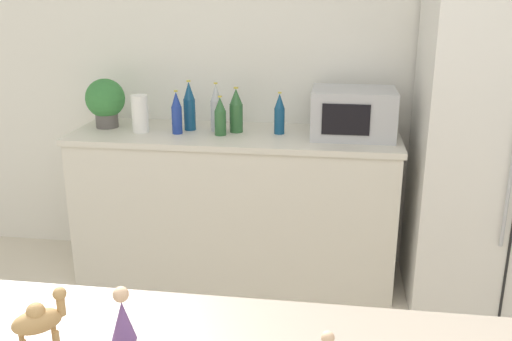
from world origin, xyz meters
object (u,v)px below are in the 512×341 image
at_px(back_bottle_0, 220,117).
at_px(camel_figurine, 39,319).
at_px(potted_plant, 105,101).
at_px(back_bottle_1, 189,106).
at_px(back_bottle_3, 177,113).
at_px(wise_man_figurine_blue, 123,317).
at_px(paper_towel_roll, 140,114).
at_px(microwave, 353,113).
at_px(back_bottle_5, 216,108).
at_px(back_bottle_2, 236,111).
at_px(back_bottle_4, 279,114).
at_px(refrigerator, 502,154).

relative_size(back_bottle_0, camel_figurine, 1.41).
relative_size(potted_plant, back_bottle_0, 1.29).
xyz_separation_m(back_bottle_1, back_bottle_3, (-0.05, -0.10, -0.02)).
xyz_separation_m(back_bottle_3, wise_man_figurine_blue, (0.43, -2.05, -0.06)).
distance_m(paper_towel_roll, back_bottle_0, 0.49).
xyz_separation_m(back_bottle_1, wise_man_figurine_blue, (0.38, -2.15, -0.08)).
height_order(back_bottle_3, wise_man_figurine_blue, back_bottle_3).
relative_size(back_bottle_1, back_bottle_3, 1.17).
relative_size(microwave, back_bottle_5, 1.63).
bearing_deg(back_bottle_2, paper_towel_roll, -171.73).
bearing_deg(back_bottle_0, camel_figurine, -90.04).
bearing_deg(back_bottle_4, back_bottle_5, 176.91).
relative_size(back_bottle_1, back_bottle_2, 1.12).
distance_m(back_bottle_0, back_bottle_1, 0.24).
bearing_deg(back_bottle_0, back_bottle_2, 48.53).
relative_size(refrigerator, back_bottle_2, 6.49).
xyz_separation_m(refrigerator, paper_towel_roll, (-2.10, 0.01, 0.16)).
xyz_separation_m(potted_plant, microwave, (1.51, -0.02, -0.03)).
distance_m(potted_plant, back_bottle_5, 0.70).
bearing_deg(back_bottle_1, microwave, -1.43).
height_order(back_bottle_0, back_bottle_5, back_bottle_5).
distance_m(back_bottle_1, camel_figurine, 2.25).
height_order(back_bottle_0, wise_man_figurine_blue, back_bottle_0).
height_order(refrigerator, microwave, refrigerator).
xyz_separation_m(potted_plant, back_bottle_5, (0.70, 0.01, -0.03)).
bearing_deg(camel_figurine, microwave, 70.72).
xyz_separation_m(potted_plant, back_bottle_1, (0.53, 0.01, -0.02)).
xyz_separation_m(back_bottle_3, back_bottle_5, (0.22, 0.10, 0.02)).
bearing_deg(back_bottle_3, camel_figurine, -83.01).
height_order(back_bottle_2, back_bottle_4, back_bottle_2).
distance_m(back_bottle_3, wise_man_figurine_blue, 2.09).
relative_size(refrigerator, potted_plant, 5.82).
bearing_deg(paper_towel_roll, potted_plant, 160.42).
bearing_deg(paper_towel_roll, microwave, 3.18).
relative_size(potted_plant, back_bottle_4, 1.21).
relative_size(back_bottle_1, back_bottle_4, 1.21).
xyz_separation_m(potted_plant, wise_man_figurine_blue, (0.91, -2.14, -0.11)).
distance_m(microwave, back_bottle_1, 0.98).
distance_m(potted_plant, wise_man_figurine_blue, 2.33).
height_order(back_bottle_1, back_bottle_4, back_bottle_1).
xyz_separation_m(potted_plant, back_bottle_3, (0.48, -0.10, -0.04)).
bearing_deg(back_bottle_1, paper_towel_roll, -161.37).
relative_size(potted_plant, paper_towel_roll, 1.35).
relative_size(paper_towel_roll, microwave, 0.47).
relative_size(back_bottle_1, back_bottle_5, 1.03).
distance_m(microwave, wise_man_figurine_blue, 2.21).
bearing_deg(back_bottle_1, back_bottle_3, -116.88).
distance_m(potted_plant, back_bottle_0, 0.75).
bearing_deg(back_bottle_5, paper_towel_roll, -167.84).
distance_m(back_bottle_3, back_bottle_4, 0.61).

